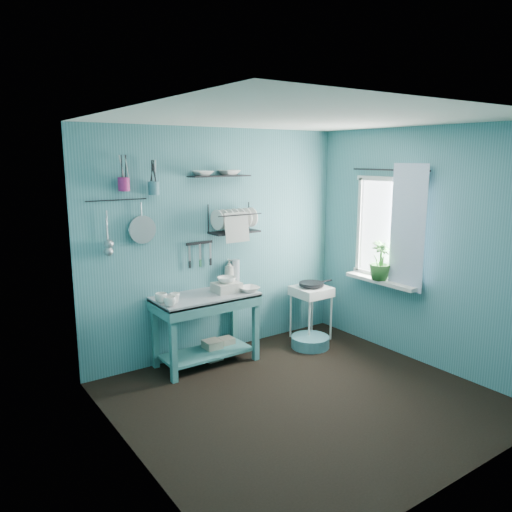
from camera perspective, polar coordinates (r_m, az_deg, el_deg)
floor at (r=4.79m, az=5.55°, el=-15.97°), size 3.20×3.20×0.00m
ceiling at (r=4.27m, az=6.21°, el=15.37°), size 3.20×3.20×0.00m
wall_back at (r=5.57m, az=-4.26°, el=1.52°), size 3.20×0.00×3.20m
wall_front at (r=3.41m, az=22.59°, el=-5.61°), size 3.20×0.00×3.20m
wall_left at (r=3.56m, az=-14.11°, el=-4.39°), size 0.00×3.00×3.00m
wall_right at (r=5.53m, az=18.54°, el=0.90°), size 0.00×3.00×3.00m
work_counter at (r=5.40m, az=-5.72°, el=-8.35°), size 1.14×0.68×0.77m
mug_left at (r=4.92m, az=-9.80°, el=-5.14°), size 0.12×0.12×0.10m
mug_mid at (r=5.05m, az=-9.26°, el=-4.72°), size 0.14×0.14×0.09m
mug_right at (r=5.05m, az=-10.78°, el=-4.73°), size 0.17×0.17×0.10m
wash_tub at (r=5.37m, az=-3.38°, el=-3.57°), size 0.28×0.22×0.10m
tub_bowl at (r=5.35m, az=-3.39°, el=-2.74°), size 0.20×0.19×0.06m
soap_bottle at (r=5.62m, az=-3.09°, el=-1.86°), size 0.12×0.12×0.30m
water_bottle at (r=5.69m, az=-2.34°, el=-1.79°), size 0.09×0.09×0.28m
counter_bowl at (r=5.38m, az=-0.83°, el=-3.80°), size 0.22×0.22×0.05m
hotplate_stand at (r=6.14m, az=6.28°, el=-6.47°), size 0.44×0.44×0.65m
frying_pan at (r=6.04m, az=6.35°, el=-3.19°), size 0.30×0.30×0.03m
knife_strip at (r=5.41m, az=-6.48°, el=1.49°), size 0.32×0.03×0.03m
dish_rack at (r=5.48m, az=-2.48°, el=4.31°), size 0.58×0.32×0.32m
upper_shelf at (r=5.38m, az=-4.18°, el=9.10°), size 0.70×0.20×0.02m
shelf_bowl_left at (r=5.28m, az=-6.11°, el=9.71°), size 0.21×0.21×0.05m
shelf_bowl_right at (r=5.44m, az=-3.08°, el=9.42°), size 0.24×0.24×0.05m
utensil_cup_magenta at (r=4.95m, az=-14.87°, el=7.94°), size 0.11×0.11×0.13m
utensil_cup_teal at (r=5.07m, az=-11.61°, el=7.61°), size 0.11×0.11×0.13m
colander at (r=5.09m, az=-12.86°, el=2.96°), size 0.28×0.03×0.28m
ladle_outer at (r=4.97m, az=-16.65°, el=3.29°), size 0.01×0.01×0.30m
ladle_inner at (r=4.98m, az=-16.68°, el=2.46°), size 0.01×0.01×0.30m
hook_rail at (r=4.99m, az=-15.64°, el=6.18°), size 0.60×0.01×0.01m
window_glass at (r=5.77m, az=14.96°, el=3.02°), size 0.00×1.10×1.10m
windowsill at (r=5.82m, az=14.13°, el=-2.80°), size 0.16×0.95×0.04m
curtain at (r=5.52m, az=16.93°, el=3.09°), size 0.00×1.35×1.35m
curtain_rod at (r=5.68m, az=15.00°, el=9.49°), size 0.02×1.05×0.02m
potted_plant at (r=5.75m, az=14.02°, el=-0.54°), size 0.25×0.25×0.43m
storage_tin_large at (r=5.58m, az=-5.01°, el=-10.66°), size 0.18×0.18×0.22m
storage_tin_small at (r=5.70m, az=-3.39°, el=-10.25°), size 0.15×0.15×0.20m
floor_basin at (r=5.95m, az=6.21°, el=-9.71°), size 0.45×0.45×0.13m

